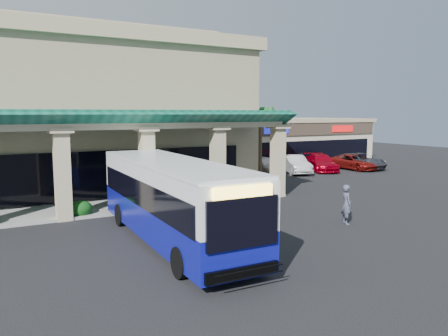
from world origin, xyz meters
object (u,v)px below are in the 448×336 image
car_red (321,163)px  car_gray (354,162)px  car_extra (360,161)px  pedestrian (347,204)px  car_silver (264,165)px  transit_bus (172,201)px  car_white (294,164)px

car_red → car_gray: (3.52, -0.83, -0.06)m
car_red → car_extra: 4.52m
pedestrian → car_red: 20.56m
pedestrian → car_gray: size_ratio=0.38×
pedestrian → car_silver: pedestrian is taller
transit_bus → car_extra: (25.89, 14.07, -0.97)m
car_white → car_gray: size_ratio=0.97×
transit_bus → car_red: transit_bus is taller
car_white → car_extra: size_ratio=0.91×
transit_bus → car_white: 23.27m
car_white → car_gray: bearing=12.0°
pedestrian → car_gray: pedestrian is taller
transit_bus → pedestrian: transit_bus is taller
transit_bus → car_silver: transit_bus is taller
pedestrian → car_extra: (17.18, 15.50, -0.21)m
transit_bus → car_extra: 29.48m
transit_bus → car_white: transit_bus is taller
pedestrian → car_extra: 23.14m
pedestrian → car_red: pedestrian is taller
pedestrian → transit_bus: bearing=101.9°
car_silver → car_red: (5.98, -0.90, -0.03)m
transit_bus → car_gray: (24.94, 13.90, -1.02)m
pedestrian → car_white: bearing=-9.0°
car_silver → car_white: bearing=-21.5°
car_white → car_red: 3.33m
car_white → car_extra: 7.82m
pedestrian → car_gray: 22.33m
car_red → car_extra: (4.47, -0.66, -0.01)m
pedestrian → car_white: pedestrian is taller
pedestrian → car_extra: bearing=-26.6°
pedestrian → car_silver: 18.35m
transit_bus → car_silver: size_ratio=2.60×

